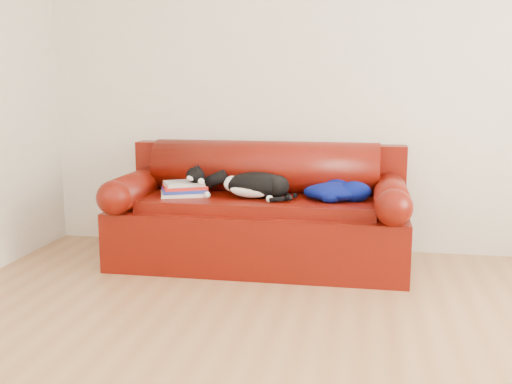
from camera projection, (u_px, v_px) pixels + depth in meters
ground at (295, 357)px, 2.90m from camera, size 4.50×4.50×0.00m
sofa_base at (260, 232)px, 4.38m from camera, size 2.10×0.90×0.50m
sofa_back at (265, 185)px, 4.56m from camera, size 2.10×1.01×0.88m
book_stack at (184, 189)px, 4.37m from camera, size 0.39×0.34×0.10m
cat at (256, 186)px, 4.25m from camera, size 0.64×0.32×0.24m
blanket at (336, 191)px, 4.21m from camera, size 0.52×0.41×0.14m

